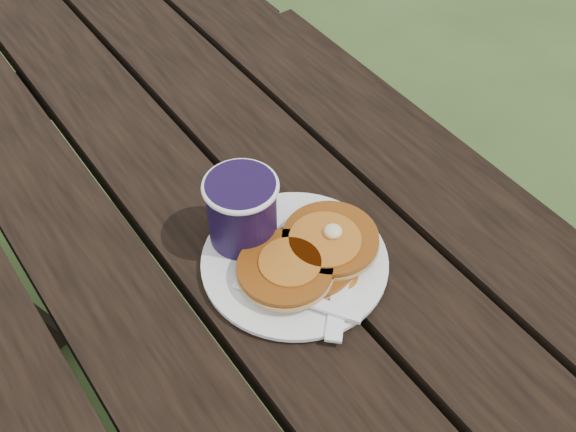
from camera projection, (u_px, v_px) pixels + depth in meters
plate at (295, 263)px, 0.91m from camera, size 0.30×0.30×0.01m
pancake_stack at (310, 254)px, 0.89m from camera, size 0.19×0.12×0.04m
knife at (341, 279)px, 0.88m from camera, size 0.14×0.14×0.00m
fork at (318, 304)px, 0.85m from camera, size 0.11×0.15×0.01m
coffee_cup at (242, 210)px, 0.90m from camera, size 0.09×0.09×0.10m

